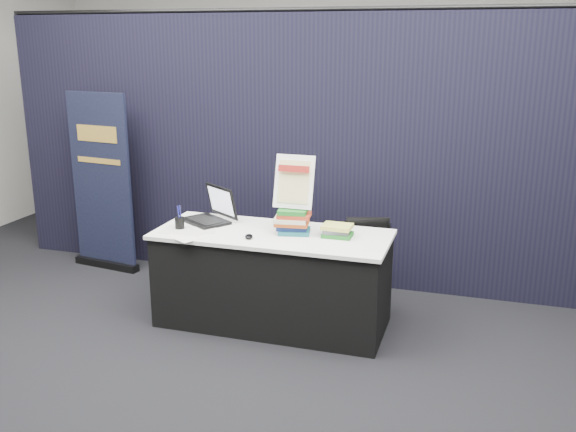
# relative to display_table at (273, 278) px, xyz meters

# --- Properties ---
(floor) EXTENTS (8.00, 8.00, 0.00)m
(floor) POSITION_rel_display_table_xyz_m (0.00, -0.55, -0.38)
(floor) COLOR black
(floor) RESTS_ON ground
(wall_back) EXTENTS (8.00, 0.02, 3.50)m
(wall_back) POSITION_rel_display_table_xyz_m (0.00, 3.45, 1.37)
(wall_back) COLOR #ADABA4
(wall_back) RESTS_ON floor
(drape_partition) EXTENTS (6.00, 0.08, 2.40)m
(drape_partition) POSITION_rel_display_table_xyz_m (0.00, 1.05, 0.82)
(drape_partition) COLOR black
(drape_partition) RESTS_ON floor
(display_table) EXTENTS (1.80, 0.75, 0.75)m
(display_table) POSITION_rel_display_table_xyz_m (0.00, 0.00, 0.00)
(display_table) COLOR black
(display_table) RESTS_ON floor
(laptop) EXTENTS (0.46, 0.48, 0.28)m
(laptop) POSITION_rel_display_table_xyz_m (-0.61, 0.16, 0.44)
(laptop) COLOR black
(laptop) RESTS_ON display_table
(mouse) EXTENTS (0.09, 0.11, 0.03)m
(mouse) POSITION_rel_display_table_xyz_m (-0.12, -0.19, 0.39)
(mouse) COLOR black
(mouse) RESTS_ON display_table
(brochure_left) EXTENTS (0.34, 0.25, 0.00)m
(brochure_left) POSITION_rel_display_table_xyz_m (-0.67, -0.15, 0.38)
(brochure_left) COLOR silver
(brochure_left) RESTS_ON display_table
(brochure_mid) EXTENTS (0.33, 0.30, 0.00)m
(brochure_mid) POSITION_rel_display_table_xyz_m (-0.59, -0.29, 0.38)
(brochure_mid) COLOR white
(brochure_mid) RESTS_ON display_table
(brochure_right) EXTENTS (0.34, 0.30, 0.00)m
(brochure_right) POSITION_rel_display_table_xyz_m (-0.58, -0.12, 0.38)
(brochure_right) COLOR beige
(brochure_right) RESTS_ON display_table
(pen_cup) EXTENTS (0.08, 0.08, 0.09)m
(pen_cup) POSITION_rel_display_table_xyz_m (-0.72, -0.12, 0.42)
(pen_cup) COLOR black
(pen_cup) RESTS_ON display_table
(book_stack_tall) EXTENTS (0.26, 0.21, 0.19)m
(book_stack_tall) POSITION_rel_display_table_xyz_m (0.15, 0.03, 0.47)
(book_stack_tall) COLOR #195961
(book_stack_tall) RESTS_ON display_table
(book_stack_short) EXTENTS (0.22, 0.17, 0.09)m
(book_stack_short) POSITION_rel_display_table_xyz_m (0.50, 0.05, 0.42)
(book_stack_short) COLOR #1B681F
(book_stack_short) RESTS_ON display_table
(info_sign) EXTENTS (0.31, 0.15, 0.41)m
(info_sign) POSITION_rel_display_table_xyz_m (0.15, 0.07, 0.76)
(info_sign) COLOR black
(info_sign) RESTS_ON book_stack_tall
(pullup_banner) EXTENTS (0.73, 0.20, 1.71)m
(pullup_banner) POSITION_rel_display_table_xyz_m (-1.98, 0.74, 0.38)
(pullup_banner) COLOR black
(pullup_banner) RESTS_ON floor
(stacking_chair) EXTENTS (0.45, 0.46, 0.80)m
(stacking_chair) POSITION_rel_display_table_xyz_m (0.65, 0.33, 0.07)
(stacking_chair) COLOR black
(stacking_chair) RESTS_ON floor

